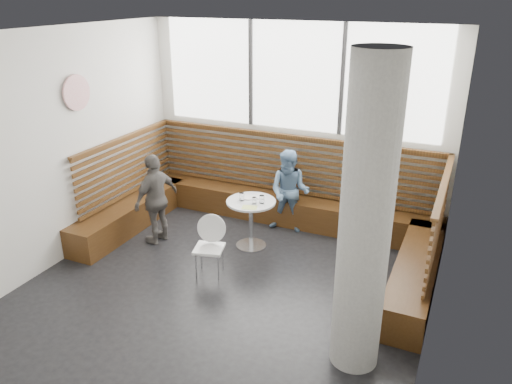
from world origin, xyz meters
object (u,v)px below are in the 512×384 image
at_px(concrete_column, 365,222).
at_px(cafe_table, 251,214).
at_px(child_back, 290,192).
at_px(cafe_chair, 211,241).
at_px(child_left, 156,199).
at_px(adult_man, 370,205).

xyz_separation_m(concrete_column, cafe_table, (-2.03, 1.82, -1.06)).
height_order(concrete_column, child_back, concrete_column).
bearing_deg(concrete_column, child_back, 123.59).
distance_m(concrete_column, child_back, 3.21).
xyz_separation_m(cafe_table, child_back, (0.33, 0.75, 0.13)).
distance_m(cafe_chair, child_left, 1.33).
relative_size(adult_man, child_back, 1.36).
height_order(cafe_chair, child_left, child_left).
bearing_deg(cafe_table, adult_man, 5.84).
bearing_deg(cafe_chair, concrete_column, -37.17).
bearing_deg(child_left, cafe_table, 118.38).
xyz_separation_m(concrete_column, cafe_chair, (-2.20, 0.90, -1.12)).
distance_m(cafe_table, child_back, 0.82).
xyz_separation_m(cafe_table, child_left, (-1.38, -0.42, 0.16)).
bearing_deg(child_left, concrete_column, 79.29).
height_order(concrete_column, adult_man, concrete_column).
bearing_deg(child_back, cafe_table, -117.80).
relative_size(cafe_chair, child_back, 0.62).
bearing_deg(concrete_column, adult_man, 99.59).
bearing_deg(child_back, child_left, -149.92).
height_order(concrete_column, child_left, concrete_column).
xyz_separation_m(cafe_chair, child_back, (0.50, 1.66, 0.19)).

